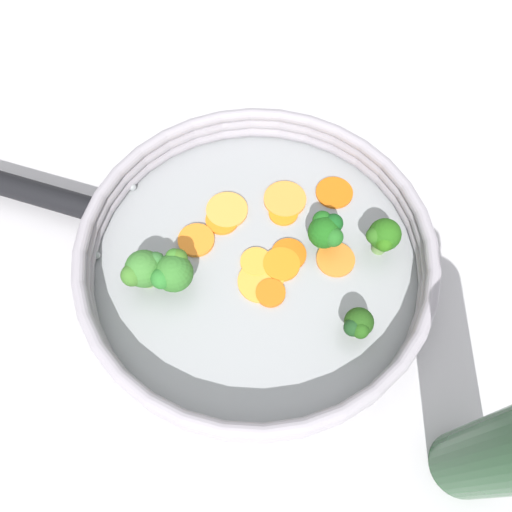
{
  "coord_description": "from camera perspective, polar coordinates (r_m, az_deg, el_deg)",
  "views": [
    {
      "loc": [
        -0.19,
        0.14,
        0.48
      ],
      "look_at": [
        0.0,
        0.0,
        0.03
      ],
      "focal_mm": 35.0,
      "sensor_mm": 36.0,
      "label": 1
    }
  ],
  "objects": [
    {
      "name": "carrot_slice_4",
      "position": [
        0.52,
        0.37,
        -0.64
      ],
      "size": [
        0.05,
        0.05,
        0.0
      ],
      "primitive_type": "cylinder",
      "rotation": [
        0.0,
        0.0,
        2.05
      ],
      "color": "orange",
      "rests_on": "skillet"
    },
    {
      "name": "carrot_slice_6",
      "position": [
        0.54,
        -6.85,
        1.81
      ],
      "size": [
        0.04,
        0.04,
        0.01
      ],
      "primitive_type": "cylinder",
      "rotation": [
        0.0,
        0.0,
        0.11
      ],
      "color": "orange",
      "rests_on": "skillet"
    },
    {
      "name": "skillet_handle",
      "position": [
        0.61,
        -24.54,
        6.76
      ],
      "size": [
        0.16,
        0.13,
        0.03
      ],
      "primitive_type": "cylinder",
      "rotation": [
        1.57,
        0.0,
        2.2
      ],
      "color": "black",
      "rests_on": "skillet"
    },
    {
      "name": "skillet_rim_wall",
      "position": [
        0.51,
        0.0,
        0.3
      ],
      "size": [
        0.36,
        0.36,
        0.04
      ],
      "color": "#979099",
      "rests_on": "skillet"
    },
    {
      "name": "carrot_slice_10",
      "position": [
        0.58,
        8.94,
        7.18
      ],
      "size": [
        0.05,
        0.05,
        0.0
      ],
      "primitive_type": "cylinder",
      "rotation": [
        0.0,
        0.0,
        1.47
      ],
      "color": "#D66110",
      "rests_on": "skillet"
    },
    {
      "name": "oil_bottle",
      "position": [
        0.43,
        27.16,
        -19.31
      ],
      "size": [
        0.06,
        0.06,
        0.25
      ],
      "color": "#193D1E",
      "rests_on": "ground_plane"
    },
    {
      "name": "carrot_slice_1",
      "position": [
        0.56,
        3.15,
        4.98
      ],
      "size": [
        0.04,
        0.04,
        0.0
      ],
      "primitive_type": "cylinder",
      "rotation": [
        0.0,
        0.0,
        4.85
      ],
      "color": "orange",
      "rests_on": "skillet"
    },
    {
      "name": "broccoli_floret_3",
      "position": [
        0.48,
        11.58,
        -7.64
      ],
      "size": [
        0.03,
        0.03,
        0.04
      ],
      "color": "#89AB5B",
      "rests_on": "skillet"
    },
    {
      "name": "ground_plane",
      "position": [
        0.54,
        0.0,
        -1.41
      ],
      "size": [
        4.0,
        4.0,
        0.0
      ],
      "primitive_type": "plane",
      "color": "#B9B6B9"
    },
    {
      "name": "skillet_rivet_left",
      "position": [
        0.59,
        -13.94,
        7.68
      ],
      "size": [
        0.01,
        0.01,
        0.01
      ],
      "primitive_type": "sphere",
      "color": "gray",
      "rests_on": "skillet"
    },
    {
      "name": "carrot_slice_7",
      "position": [
        0.51,
        0.53,
        -2.92
      ],
      "size": [
        0.06,
        0.06,
        0.0
      ],
      "primitive_type": "cylinder",
      "rotation": [
        0.0,
        0.0,
        1.74
      ],
      "color": "#F49B35",
      "rests_on": "skillet"
    },
    {
      "name": "carrot_slice_5",
      "position": [
        0.53,
        9.08,
        -0.38
      ],
      "size": [
        0.04,
        0.04,
        0.0
      ],
      "primitive_type": "cylinder",
      "rotation": [
        0.0,
        0.0,
        0.09
      ],
      "color": "orange",
      "rests_on": "skillet"
    },
    {
      "name": "broccoli_floret_4",
      "position": [
        0.49,
        -9.47,
        -1.76
      ],
      "size": [
        0.04,
        0.04,
        0.05
      ],
      "color": "#659753",
      "rests_on": "skillet"
    },
    {
      "name": "broccoli_floret_1",
      "position": [
        0.52,
        14.33,
        2.19
      ],
      "size": [
        0.03,
        0.04,
        0.05
      ],
      "color": "#6A944A",
      "rests_on": "skillet"
    },
    {
      "name": "carrot_slice_11",
      "position": [
        0.56,
        3.33,
        6.49
      ],
      "size": [
        0.06,
        0.06,
        0.0
      ],
      "primitive_type": "cylinder",
      "rotation": [
        0.0,
        0.0,
        4.44
      ],
      "color": "orange",
      "rests_on": "skillet"
    },
    {
      "name": "carrot_slice_8",
      "position": [
        0.55,
        -3.95,
        4.1
      ],
      "size": [
        0.04,
        0.04,
        0.0
      ],
      "primitive_type": "cylinder",
      "rotation": [
        0.0,
        0.0,
        4.77
      ],
      "color": "orange",
      "rests_on": "skillet"
    },
    {
      "name": "broccoli_floret_2",
      "position": [
        0.52,
        8.01,
        2.9
      ],
      "size": [
        0.04,
        0.04,
        0.04
      ],
      "color": "#699251",
      "rests_on": "skillet"
    },
    {
      "name": "carrot_slice_0",
      "position": [
        0.56,
        -3.34,
        5.25
      ],
      "size": [
        0.06,
        0.06,
        0.0
      ],
      "primitive_type": "cylinder",
      "rotation": [
        0.0,
        0.0,
        4.11
      ],
      "color": "#F1983C",
      "rests_on": "skillet"
    },
    {
      "name": "skillet",
      "position": [
        0.53,
        0.0,
        -1.08
      ],
      "size": [
        0.35,
        0.35,
        0.01
      ],
      "primitive_type": "cylinder",
      "color": "#939699",
      "rests_on": "ground_plane"
    },
    {
      "name": "broccoli_floret_0",
      "position": [
        0.5,
        -12.73,
        -1.52
      ],
      "size": [
        0.04,
        0.05,
        0.05
      ],
      "color": "#6F9B4D",
      "rests_on": "skillet"
    },
    {
      "name": "skillet_rivet_right",
      "position": [
        0.55,
        -17.82,
        0.08
      ],
      "size": [
        0.01,
        0.01,
        0.01
      ],
      "primitive_type": "sphere",
      "color": "gray",
      "rests_on": "skillet"
    },
    {
      "name": "carrot_slice_3",
      "position": [
        0.52,
        2.93,
        -0.93
      ],
      "size": [
        0.05,
        0.05,
        0.0
      ],
      "primitive_type": "cylinder",
      "rotation": [
        0.0,
        0.0,
        5.37
      ],
      "color": "orange",
      "rests_on": "skillet"
    },
    {
      "name": "carrot_slice_2",
      "position": [
        0.51,
        1.68,
        -4.24
      ],
      "size": [
        0.03,
        0.03,
        0.0
      ],
      "primitive_type": "cylinder",
      "rotation": [
        0.0,
        0.0,
        1.51
      ],
      "color": "orange",
      "rests_on": "skillet"
    },
    {
      "name": "carrot_slice_9",
      "position": [
        0.53,
        3.76,
        0.18
      ],
      "size": [
        0.05,
        0.05,
        0.0
      ],
      "primitive_type": "cylinder",
      "rotation": [
        0.0,
        0.0,
        3.59
      ],
      "color": "orange",
      "rests_on": "skillet"
    }
  ]
}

